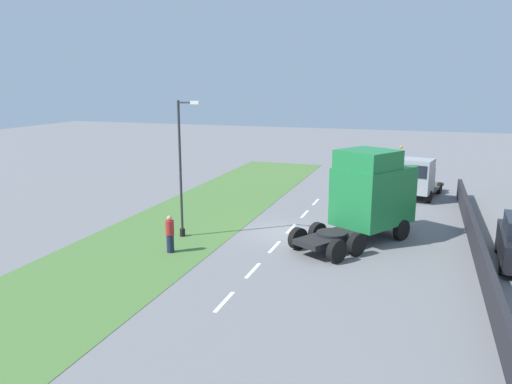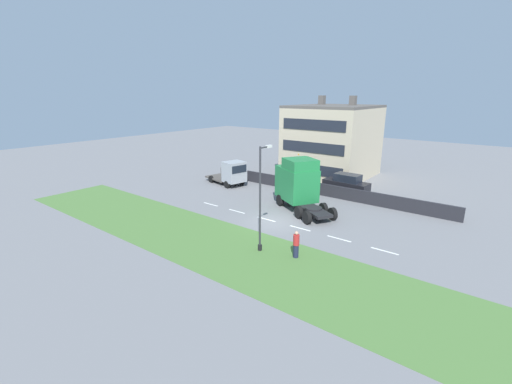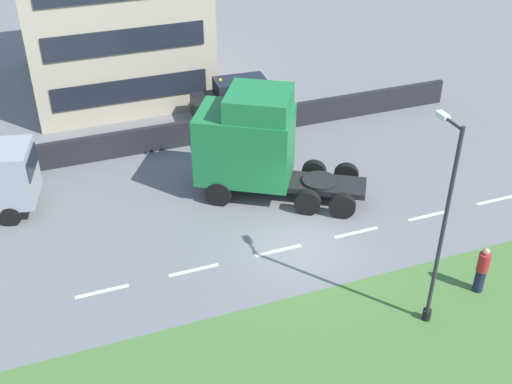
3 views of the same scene
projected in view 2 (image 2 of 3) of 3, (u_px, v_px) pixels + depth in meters
name	position (u px, v px, depth m)	size (l,w,h in m)	color
ground_plane	(275.00, 222.00, 27.50)	(120.00, 120.00, 0.00)	slate
grass_verge	(225.00, 247.00, 22.95)	(7.00, 44.00, 0.01)	#4C7538
lane_markings	(283.00, 224.00, 27.09)	(0.16, 17.80, 0.00)	white
boundary_wall	(327.00, 190.00, 34.17)	(0.25, 24.00, 1.22)	#232328
building_block	(332.00, 141.00, 41.82)	(10.27, 8.99, 9.68)	#C1B293
lorry_cab	(298.00, 183.00, 30.22)	(5.57, 6.89, 4.66)	black
flatbed_truck	(232.00, 173.00, 37.73)	(3.28, 5.68, 2.80)	#999EA3
parked_car	(346.00, 185.00, 34.59)	(2.05, 4.66, 2.16)	black
lamp_post	(261.00, 203.00, 21.65)	(1.26, 0.27, 6.85)	black
pedestrian	(296.00, 245.00, 21.28)	(0.39, 0.39, 1.77)	#1E233D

